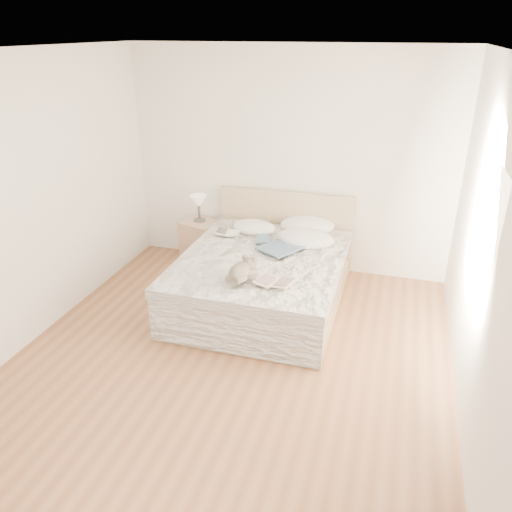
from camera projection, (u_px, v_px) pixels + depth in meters
name	position (u px, v px, depth m)	size (l,w,h in m)	color
floor	(229.00, 362.00, 4.67)	(4.00, 4.50, 0.00)	brown
ceiling	(221.00, 50.00, 3.54)	(4.00, 4.50, 0.00)	white
wall_back	(288.00, 163.00, 6.06)	(4.00, 0.02, 2.70)	white
wall_front	(49.00, 410.00, 2.15)	(4.00, 0.02, 2.70)	white
wall_left	(23.00, 205.00, 4.62)	(0.02, 4.50, 2.70)	white
wall_right	(487.00, 256.00, 3.59)	(0.02, 4.50, 2.70)	white
window	(483.00, 228.00, 3.81)	(0.02, 1.30, 1.10)	white
bed	(264.00, 277.00, 5.58)	(1.72, 2.14, 1.00)	tan
nightstand	(202.00, 242.00, 6.56)	(0.45, 0.40, 0.56)	tan
table_lamp	(199.00, 203.00, 6.38)	(0.25, 0.25, 0.35)	#4B4641
pillow_left	(254.00, 227.00, 6.05)	(0.55, 0.39, 0.17)	white
pillow_middle	(307.00, 225.00, 6.11)	(0.67, 0.47, 0.20)	white
pillow_right	(305.00, 239.00, 5.72)	(0.66, 0.46, 0.20)	white
blouse	(284.00, 246.00, 5.54)	(0.57, 0.61, 0.02)	#334B64
photo_book	(228.00, 233.00, 5.92)	(0.30, 0.21, 0.02)	white
childrens_book	(275.00, 282.00, 4.77)	(0.36, 0.24, 0.02)	white
teddy_bear	(240.00, 278.00, 4.81)	(0.25, 0.35, 0.18)	#695D4E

